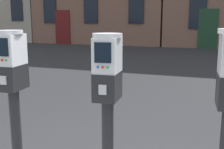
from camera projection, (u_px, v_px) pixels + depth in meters
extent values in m
cylinder|color=black|center=(17.00, 139.00, 2.51)|extent=(0.10, 0.10, 0.90)
cube|color=black|center=(12.00, 77.00, 2.40)|extent=(0.19, 0.25, 0.21)
cube|color=#A5A8AD|center=(3.00, 80.00, 2.28)|extent=(0.06, 0.02, 0.07)
cube|color=#B7BABF|center=(11.00, 49.00, 2.35)|extent=(0.19, 0.24, 0.25)
cube|color=black|center=(1.00, 47.00, 2.24)|extent=(0.12, 0.02, 0.14)
cylinder|color=red|center=(2.00, 60.00, 2.26)|extent=(0.02, 0.01, 0.02)
cylinder|color=green|center=(6.00, 60.00, 2.25)|extent=(0.02, 0.01, 0.02)
cylinder|color=#B7BABF|center=(9.00, 32.00, 2.33)|extent=(0.23, 0.23, 0.03)
cube|color=black|center=(108.00, 86.00, 2.13)|extent=(0.19, 0.25, 0.21)
cube|color=#A5A8AD|center=(103.00, 90.00, 2.01)|extent=(0.06, 0.02, 0.07)
cube|color=#B7BABF|center=(107.00, 55.00, 2.08)|extent=(0.19, 0.24, 0.25)
cube|color=black|center=(103.00, 53.00, 1.97)|extent=(0.12, 0.02, 0.14)
cylinder|color=blue|center=(98.00, 67.00, 1.99)|extent=(0.02, 0.01, 0.02)
cylinder|color=red|center=(103.00, 67.00, 1.98)|extent=(0.02, 0.01, 0.02)
cylinder|color=green|center=(108.00, 68.00, 1.97)|extent=(0.02, 0.01, 0.02)
cylinder|color=#B7BABF|center=(107.00, 35.00, 2.06)|extent=(0.23, 0.23, 0.03)
cube|color=black|center=(17.00, 9.00, 18.92)|extent=(0.90, 0.06, 1.60)
cube|color=black|center=(50.00, 10.00, 18.13)|extent=(0.90, 0.06, 1.60)
cube|color=black|center=(91.00, 10.00, 17.23)|extent=(0.90, 0.06, 1.60)
cube|color=black|center=(136.00, 9.00, 16.32)|extent=(0.90, 0.06, 1.60)
cube|color=#591414|center=(63.00, 27.00, 18.06)|extent=(1.00, 0.07, 2.10)
cube|color=black|center=(198.00, 14.00, 15.28)|extent=(0.90, 0.06, 1.60)
cube|color=#193823|center=(208.00, 29.00, 15.25)|extent=(1.00, 0.07, 2.10)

